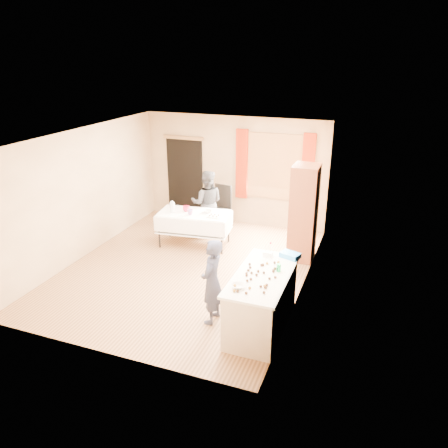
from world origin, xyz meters
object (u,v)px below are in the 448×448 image
at_px(party_table, 194,226).
at_px(woman, 207,203).
at_px(counter, 262,301).
at_px(chair, 219,216).
at_px(cabinet, 304,213).
at_px(girl, 212,282).

distance_m(party_table, woman, 0.75).
bearing_deg(counter, woman, 125.04).
bearing_deg(woman, chair, -131.98).
distance_m(counter, chair, 4.05).
bearing_deg(cabinet, counter, -92.18).
distance_m(counter, party_table, 3.31).
bearing_deg(girl, cabinet, 162.75).
relative_size(cabinet, counter, 1.17).
distance_m(cabinet, counter, 2.68).
bearing_deg(party_table, chair, 73.28).
bearing_deg(counter, party_table, 132.14).
bearing_deg(party_table, girl, -67.32).
bearing_deg(chair, woman, -102.55).
relative_size(cabinet, party_table, 1.20).
relative_size(party_table, chair, 1.53).
xyz_separation_m(cabinet, counter, (-0.10, -2.63, -0.53)).
relative_size(girl, woman, 0.92).
bearing_deg(counter, girl, -171.58).
bearing_deg(cabinet, party_table, -175.68).
bearing_deg(cabinet, chair, 157.72).
xyz_separation_m(counter, woman, (-2.20, 3.13, 0.30)).
bearing_deg(girl, counter, 98.66).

